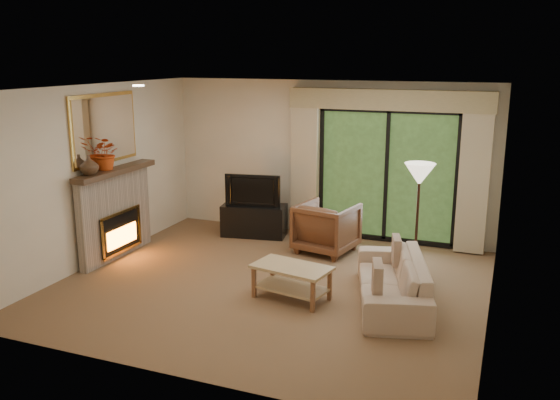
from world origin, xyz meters
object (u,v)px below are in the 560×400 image
at_px(sofa, 392,280).
at_px(coffee_table, 292,282).
at_px(armchair, 327,228).
at_px(media_console, 254,220).

xyz_separation_m(sofa, coffee_table, (-1.20, -0.35, -0.07)).
relative_size(armchair, coffee_table, 0.89).
height_order(armchair, sofa, armchair).
height_order(sofa, coffee_table, sofa).
bearing_deg(armchair, sofa, 141.24).
distance_m(media_console, armchair, 1.45).
distance_m(sofa, coffee_table, 1.25).
bearing_deg(media_console, armchair, -24.68).
bearing_deg(sofa, coffee_table, -89.53).
distance_m(media_console, sofa, 3.35).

